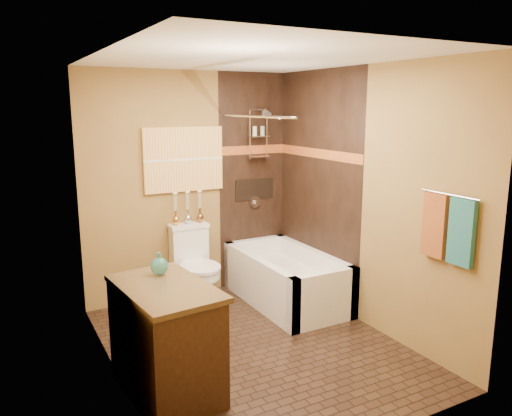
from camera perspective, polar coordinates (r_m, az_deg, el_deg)
floor at (r=4.67m, az=-0.22°, el=-15.45°), size 3.00×3.00×0.00m
wall_left at (r=3.84m, az=-16.22°, el=-1.99°), size 0.02×3.00×2.50m
wall_right at (r=4.92m, az=12.18°, el=1.12°), size 0.02×3.00×2.50m
wall_back at (r=5.59m, az=-7.52°, el=2.53°), size 2.40×0.02×2.50m
wall_front at (r=3.05m, az=13.25°, el=-5.35°), size 2.40×0.02×2.50m
ceiling at (r=4.17m, az=-0.25°, el=16.79°), size 3.00×3.00×0.00m
alcove_tile_back at (r=5.90m, az=-0.43°, el=3.10°), size 0.85×0.01×2.50m
alcove_tile_right at (r=5.49m, az=7.01°, el=2.38°), size 0.01×1.50×2.50m
mosaic_band_back at (r=5.85m, az=-0.39°, el=6.67°), size 0.85×0.01×0.10m
mosaic_band_right at (r=5.44m, az=7.02°, el=6.22°), size 0.01×1.50×0.10m
alcove_niche at (r=5.92m, az=-0.19°, el=2.15°), size 0.50×0.01×0.25m
shower_fixtures at (r=5.77m, az=0.30°, el=7.06°), size 0.24×0.33×1.16m
curtain_rod at (r=5.01m, az=-0.26°, el=10.43°), size 0.03×1.55×0.03m
towel_bar at (r=4.12m, az=21.26°, el=1.41°), size 0.02×0.55×0.02m
towel_teal at (r=4.10m, az=22.45°, el=-2.59°), size 0.05×0.22×0.52m
towel_rust at (r=4.26m, az=19.76°, el=-1.87°), size 0.05×0.22×0.52m
sunset_painting at (r=5.50m, az=-8.26°, el=5.51°), size 0.90×0.04×0.70m
vanity_mirror at (r=3.47m, az=-15.03°, el=0.85°), size 0.01×1.00×0.90m
bathtub at (r=5.54m, az=3.44°, el=-8.48°), size 0.80×1.50×0.55m
toilet at (r=5.49m, az=-6.91°, el=-6.48°), size 0.43×0.64×0.85m
vanity at (r=3.87m, az=-10.26°, el=-14.60°), size 0.68×1.01×0.85m
teal_bottle at (r=3.92m, az=-11.00°, el=-6.27°), size 0.17×0.17×0.22m
bud_vases at (r=5.50m, az=-7.80°, el=0.14°), size 0.36×0.08×0.35m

